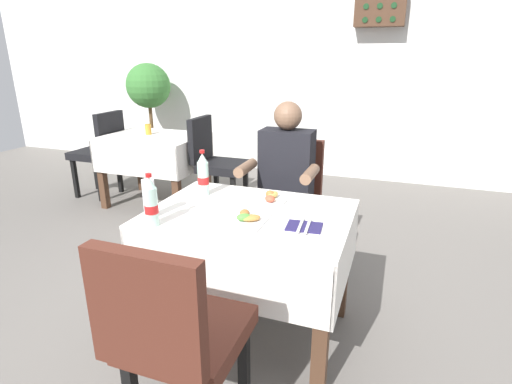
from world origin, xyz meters
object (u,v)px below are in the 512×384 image
chair_far_diner_seat (288,200)px  beer_glass_left (149,198)px  plate_near_camera (243,219)px  main_dining_table (250,243)px  chair_near_camera_side (175,334)px  background_dining_table (155,153)px  wall_bottle_rack (380,7)px  plate_far_diner (268,198)px  cola_bottle_secondary (203,176)px  seated_diner_far (284,183)px  background_chair_right (215,159)px  background_chair_left (101,149)px  background_table_tumbler (148,129)px  potted_plant_corner (149,95)px  napkin_cutlery_set (304,226)px  cola_bottle_primary (151,203)px

chair_far_diner_seat → beer_glass_left: size_ratio=4.82×
plate_near_camera → main_dining_table: bearing=96.8°
chair_near_camera_side → plate_near_camera: chair_near_camera_side is taller
background_dining_table → wall_bottle_rack: wall_bottle_rack is taller
plate_far_diner → cola_bottle_secondary: (-0.40, -0.03, 0.10)m
chair_far_diner_seat → seated_diner_far: size_ratio=0.77×
seated_diner_far → wall_bottle_rack: bearing=82.4°
beer_glass_left → cola_bottle_secondary: bearing=76.2°
cola_bottle_secondary → main_dining_table: bearing=-24.9°
plate_far_diner → background_chair_right: 1.85m
wall_bottle_rack → background_chair_left: bearing=-149.9°
beer_glass_left → background_table_tumbler: (-1.35, 1.97, -0.05)m
chair_far_diner_seat → chair_near_camera_side: size_ratio=1.00×
background_chair_left → wall_bottle_rack: bearing=30.1°
cola_bottle_secondary → background_chair_right: (-0.66, 1.53, -0.32)m
main_dining_table → chair_near_camera_side: (0.00, -0.79, -0.02)m
chair_near_camera_side → background_chair_left: 3.48m
chair_near_camera_side → potted_plant_corner: 4.62m
potted_plant_corner → background_chair_right: bearing=-38.7°
plate_far_diner → beer_glass_left: (-0.50, -0.44, 0.09)m
chair_near_camera_side → wall_bottle_rack: size_ratio=1.73×
chair_near_camera_side → background_chair_right: (-1.02, 2.48, 0.00)m
background_chair_left → chair_far_diner_seat: bearing=-20.4°
plate_far_diner → background_chair_right: size_ratio=0.23×
seated_diner_far → cola_bottle_secondary: 0.64m
main_dining_table → plate_far_diner: size_ratio=4.81×
seated_diner_far → potted_plant_corner: potted_plant_corner is taller
background_table_tumbler → background_chair_right: bearing=-2.3°
seated_diner_far → background_dining_table: seated_diner_far is taller
plate_near_camera → beer_glass_left: size_ratio=1.23×
plate_far_diner → wall_bottle_rack: 3.39m
chair_near_camera_side → plate_far_diner: bearing=87.6°
cola_bottle_secondary → seated_diner_far: bearing=55.6°
napkin_cutlery_set → background_table_tumbler: bearing=139.4°
main_dining_table → napkin_cutlery_set: (0.32, -0.10, 0.19)m
background_dining_table → potted_plant_corner: bearing=125.0°
napkin_cutlery_set → plate_near_camera: bearing=-174.3°
chair_far_diner_seat → potted_plant_corner: potted_plant_corner is taller
napkin_cutlery_set → plate_far_diner: bearing=133.5°
main_dining_table → background_dining_table: bearing=135.6°
main_dining_table → potted_plant_corner: size_ratio=0.73×
napkin_cutlery_set → cola_bottle_secondary: bearing=158.6°
chair_far_diner_seat → plate_near_camera: bearing=-89.0°
background_chair_left → background_chair_right: bearing=0.0°
plate_near_camera → napkin_cutlery_set: size_ratio=1.28×
cola_bottle_primary → wall_bottle_rack: size_ratio=0.47×
wall_bottle_rack → background_chair_right: bearing=-130.2°
background_dining_table → chair_far_diner_seat: bearing=-27.7°
background_chair_right → wall_bottle_rack: 2.60m
plate_near_camera → background_chair_right: 2.11m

